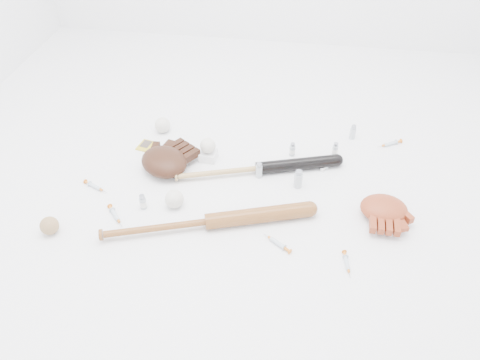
# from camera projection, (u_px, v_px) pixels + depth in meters

# --- Properties ---
(bat_dark) EXTENTS (0.77, 0.29, 0.06)m
(bat_dark) POSITION_uv_depth(u_px,v_px,m) (258.00, 168.00, 2.11)
(bat_dark) COLOR black
(bat_dark) RESTS_ON ground
(bat_wood) EXTENTS (0.86, 0.34, 0.07)m
(bat_wood) POSITION_uv_depth(u_px,v_px,m) (208.00, 222.00, 1.85)
(bat_wood) COLOR brown
(bat_wood) RESTS_ON ground
(glove_dark) EXTENTS (0.38, 0.38, 0.10)m
(glove_dark) POSITION_uv_depth(u_px,v_px,m) (164.00, 161.00, 2.11)
(glove_dark) COLOR black
(glove_dark) RESTS_ON ground
(glove_tan) EXTENTS (0.24, 0.24, 0.08)m
(glove_tan) POSITION_uv_depth(u_px,v_px,m) (384.00, 208.00, 1.90)
(glove_tan) COLOR maroon
(glove_tan) RESTS_ON ground
(trading_card) EXTENTS (0.08, 0.10, 0.00)m
(trading_card) POSITION_uv_depth(u_px,v_px,m) (145.00, 146.00, 2.28)
(trading_card) COLOR gold
(trading_card) RESTS_ON ground
(pedestal) EXTENTS (0.08, 0.08, 0.04)m
(pedestal) POSITION_uv_depth(u_px,v_px,m) (208.00, 155.00, 2.19)
(pedestal) COLOR white
(pedestal) RESTS_ON ground
(baseball_on_pedestal) EXTENTS (0.07, 0.07, 0.07)m
(baseball_on_pedestal) POSITION_uv_depth(u_px,v_px,m) (208.00, 146.00, 2.15)
(baseball_on_pedestal) COLOR silver
(baseball_on_pedestal) RESTS_ON pedestal
(baseball_left) EXTENTS (0.08, 0.08, 0.08)m
(baseball_left) POSITION_uv_depth(u_px,v_px,m) (158.00, 156.00, 2.16)
(baseball_left) COLOR silver
(baseball_left) RESTS_ON ground
(baseball_upper) EXTENTS (0.08, 0.08, 0.08)m
(baseball_upper) POSITION_uv_depth(u_px,v_px,m) (163.00, 125.00, 2.34)
(baseball_upper) COLOR silver
(baseball_upper) RESTS_ON ground
(baseball_mid) EXTENTS (0.08, 0.08, 0.08)m
(baseball_mid) POSITION_uv_depth(u_px,v_px,m) (174.00, 199.00, 1.94)
(baseball_mid) COLOR silver
(baseball_mid) RESTS_ON ground
(baseball_aged) EXTENTS (0.07, 0.07, 0.07)m
(baseball_aged) POSITION_uv_depth(u_px,v_px,m) (49.00, 226.00, 1.83)
(baseball_aged) COLOR #977248
(baseball_aged) RESTS_ON ground
(syringe_0) EXTENTS (0.12, 0.13, 0.02)m
(syringe_0) POSITION_uv_depth(u_px,v_px,m) (115.00, 215.00, 1.91)
(syringe_0) COLOR #ADBCC6
(syringe_0) RESTS_ON ground
(syringe_1) EXTENTS (0.14, 0.11, 0.02)m
(syringe_1) POSITION_uv_depth(u_px,v_px,m) (277.00, 243.00, 1.80)
(syringe_1) COLOR #ADBCC6
(syringe_1) RESTS_ON ground
(syringe_2) EXTENTS (0.10, 0.12, 0.02)m
(syringe_2) POSITION_uv_depth(u_px,v_px,m) (330.00, 165.00, 2.16)
(syringe_2) COLOR #ADBCC6
(syringe_2) RESTS_ON ground
(syringe_3) EXTENTS (0.04, 0.14, 0.02)m
(syringe_3) POSITION_uv_depth(u_px,v_px,m) (347.00, 263.00, 1.73)
(syringe_3) COLOR #ADBCC6
(syringe_3) RESTS_ON ground
(syringe_4) EXTENTS (0.14, 0.10, 0.02)m
(syringe_4) POSITION_uv_depth(u_px,v_px,m) (390.00, 144.00, 2.28)
(syringe_4) COLOR #ADBCC6
(syringe_4) RESTS_ON ground
(syringe_5) EXTENTS (0.14, 0.08, 0.02)m
(syringe_5) POSITION_uv_depth(u_px,v_px,m) (95.00, 186.00, 2.04)
(syringe_5) COLOR #ADBCC6
(syringe_5) RESTS_ON ground
(vial_0) EXTENTS (0.03, 0.03, 0.08)m
(vial_0) POSITION_uv_depth(u_px,v_px,m) (353.00, 132.00, 2.30)
(vial_0) COLOR #ACB5BC
(vial_0) RESTS_ON ground
(vial_1) EXTENTS (0.03, 0.03, 0.07)m
(vial_1) POSITION_uv_depth(u_px,v_px,m) (292.00, 149.00, 2.20)
(vial_1) COLOR #ACB5BC
(vial_1) RESTS_ON ground
(vial_2) EXTENTS (0.03, 0.03, 0.07)m
(vial_2) POSITION_uv_depth(u_px,v_px,m) (259.00, 170.00, 2.08)
(vial_2) COLOR #ACB5BC
(vial_2) RESTS_ON ground
(vial_3) EXTENTS (0.04, 0.04, 0.09)m
(vial_3) POSITION_uv_depth(u_px,v_px,m) (298.00, 179.00, 2.03)
(vial_3) COLOR #ACB5BC
(vial_3) RESTS_ON ground
(vial_4) EXTENTS (0.03, 0.03, 0.07)m
(vial_4) POSITION_uv_depth(u_px,v_px,m) (143.00, 202.00, 1.93)
(vial_4) COLOR #ACB5BC
(vial_4) RESTS_ON ground
(vial_5) EXTENTS (0.03, 0.03, 0.07)m
(vial_5) POSITION_uv_depth(u_px,v_px,m) (335.00, 149.00, 2.20)
(vial_5) COLOR #ACB5BC
(vial_5) RESTS_ON ground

